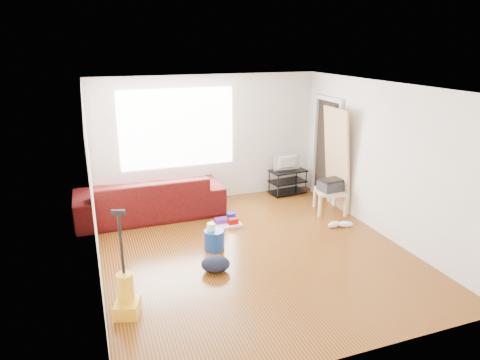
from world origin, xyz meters
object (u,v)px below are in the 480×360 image
object	(u,v)px
sofa	(151,216)
backpack	(216,271)
bucket	(214,249)
tv_stand	(288,181)
side_table	(330,194)
vacuum	(126,296)
cleaning_tray	(227,222)

from	to	relation	value
sofa	backpack	xyz separation A→B (m)	(0.55, -2.34, 0.00)
bucket	backpack	xyz separation A→B (m)	(-0.18, -0.66, 0.00)
tv_stand	backpack	distance (m)	3.54
bucket	backpack	world-z (taller)	bucket
side_table	vacuum	size ratio (longest dim) A/B	0.51
cleaning_tray	vacuum	bearing A→B (deg)	-132.94
cleaning_tray	backpack	world-z (taller)	cleaning_tray
sofa	cleaning_tray	xyz separation A→B (m)	(1.21, -0.85, 0.05)
vacuum	sofa	bearing A→B (deg)	94.42
tv_stand	cleaning_tray	xyz separation A→B (m)	(-1.72, -1.12, -0.21)
backpack	vacuum	world-z (taller)	vacuum
sofa	cleaning_tray	distance (m)	1.48
backpack	vacuum	xyz separation A→B (m)	(-1.27, -0.59, 0.24)
backpack	vacuum	size ratio (longest dim) A/B	0.31
backpack	cleaning_tray	bearing A→B (deg)	80.78
tv_stand	bucket	xyz separation A→B (m)	(-2.20, -1.95, -0.27)
side_table	vacuum	world-z (taller)	vacuum
side_table	bucket	size ratio (longest dim) A/B	2.13
bucket	vacuum	distance (m)	1.92
side_table	backpack	distance (m)	3.04
tv_stand	backpack	xyz separation A→B (m)	(-2.38, -2.61, -0.27)
sofa	backpack	size ratio (longest dim) A/B	6.49
bucket	vacuum	world-z (taller)	vacuum
tv_stand	side_table	distance (m)	1.25
cleaning_tray	backpack	size ratio (longest dim) A/B	1.18
cleaning_tray	backpack	distance (m)	1.63
side_table	cleaning_tray	xyz separation A→B (m)	(-2.02, 0.10, -0.31)
tv_stand	vacuum	xyz separation A→B (m)	(-3.65, -3.19, -0.02)
sofa	side_table	bearing A→B (deg)	163.73
sofa	vacuum	bearing A→B (deg)	76.13
side_table	backpack	bearing A→B (deg)	-152.52
tv_stand	sofa	bearing A→B (deg)	178.85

